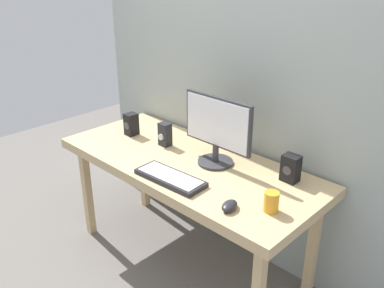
% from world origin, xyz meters
% --- Properties ---
extents(ground_plane, '(6.00, 6.00, 0.00)m').
position_xyz_m(ground_plane, '(0.00, 0.00, 0.00)').
color(ground_plane, slate).
extents(wall_back, '(2.32, 0.04, 3.00)m').
position_xyz_m(wall_back, '(0.00, 0.39, 1.50)').
color(wall_back, '#9EA8A3').
rests_on(wall_back, ground_plane).
extents(desk, '(1.66, 0.71, 0.75)m').
position_xyz_m(desk, '(0.00, 0.00, 0.68)').
color(desk, tan).
rests_on(desk, ground_plane).
extents(monitor, '(0.47, 0.21, 0.40)m').
position_xyz_m(monitor, '(0.15, 0.10, 0.96)').
color(monitor, '#333338').
rests_on(monitor, desk).
extents(keyboard_primary, '(0.42, 0.18, 0.03)m').
position_xyz_m(keyboard_primary, '(0.11, -0.23, 0.76)').
color(keyboard_primary, '#232328').
rests_on(keyboard_primary, desk).
extents(mouse, '(0.09, 0.12, 0.04)m').
position_xyz_m(mouse, '(0.52, -0.23, 0.77)').
color(mouse, '#232328').
rests_on(mouse, desk).
extents(speaker_right, '(0.09, 0.08, 0.15)m').
position_xyz_m(speaker_right, '(0.57, 0.21, 0.82)').
color(speaker_right, black).
rests_on(speaker_right, desk).
extents(speaker_left, '(0.07, 0.08, 0.15)m').
position_xyz_m(speaker_left, '(-0.55, 0.02, 0.82)').
color(speaker_left, black).
rests_on(speaker_left, desk).
extents(audio_controller, '(0.07, 0.07, 0.15)m').
position_xyz_m(audio_controller, '(-0.25, 0.06, 0.82)').
color(audio_controller, '#232328').
rests_on(audio_controller, desk).
extents(coffee_mug, '(0.07, 0.07, 0.10)m').
position_xyz_m(coffee_mug, '(0.67, -0.11, 0.80)').
color(coffee_mug, orange).
rests_on(coffee_mug, desk).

